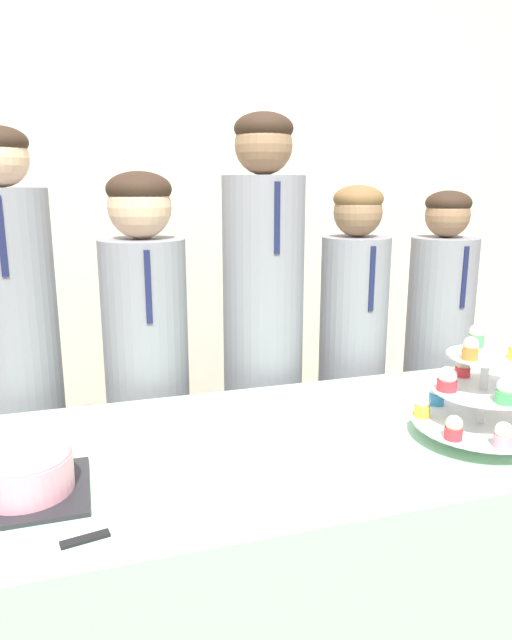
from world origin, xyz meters
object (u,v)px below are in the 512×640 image
at_px(cake_knife, 114,532).
at_px(student_3, 351,383).
at_px(round_cake, 26,469).
at_px(student_1, 149,398).
at_px(student_4, 435,377).
at_px(student_2, 263,363).
at_px(cupcake_stand, 483,395).
at_px(student_0, 23,396).

bearing_deg(cake_knife, student_3, 32.44).
distance_m(round_cake, student_1, 0.76).
height_order(student_3, student_4, student_3).
bearing_deg(student_1, student_2, 0.00).
xyz_separation_m(cupcake_stand, student_2, (-0.34, 0.72, -0.11)).
bearing_deg(cake_knife, round_cake, 119.91).
bearing_deg(student_2, student_4, -0.00).
xyz_separation_m(round_cake, cupcake_stand, (1.06, -0.05, 0.06)).
bearing_deg(student_4, student_0, 180.00).
bearing_deg(round_cake, student_2, 42.99).
relative_size(student_1, student_4, 1.04).
height_order(student_0, student_3, student_0).
distance_m(cake_knife, student_3, 1.25).
relative_size(cake_knife, student_2, 0.18).
bearing_deg(student_4, student_2, 180.00).
height_order(cupcake_stand, student_4, student_4).
height_order(student_1, student_2, student_2).
height_order(round_cake, student_2, student_2).
bearing_deg(student_3, student_4, -0.00).
distance_m(round_cake, student_2, 0.99).
xyz_separation_m(round_cake, student_3, (1.07, 0.67, -0.16)).
bearing_deg(student_4, student_1, 180.00).
bearing_deg(student_0, round_cake, -84.23).
relative_size(round_cake, cupcake_stand, 0.73).
xyz_separation_m(cupcake_stand, student_3, (0.01, 0.72, -0.21)).
bearing_deg(student_1, cupcake_stand, -44.31).
xyz_separation_m(student_0, student_4, (1.50, -0.00, -0.09)).
height_order(round_cake, student_4, student_4).
bearing_deg(round_cake, cupcake_stand, -2.68).
distance_m(student_1, student_4, 1.11).
bearing_deg(student_3, cake_knife, -136.54).
relative_size(round_cake, student_1, 0.17).
distance_m(cake_knife, student_1, 0.88).
bearing_deg(student_3, student_0, 180.00).
relative_size(round_cake, cake_knife, 0.84).
xyz_separation_m(student_3, student_4, (0.36, -0.00, -0.02)).
relative_size(cupcake_stand, student_0, 0.21).
xyz_separation_m(round_cake, student_1, (0.32, 0.67, -0.13)).
bearing_deg(round_cake, student_1, 64.60).
height_order(student_0, student_1, student_0).
height_order(round_cake, student_1, student_1).
bearing_deg(cake_knife, student_2, 45.83).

